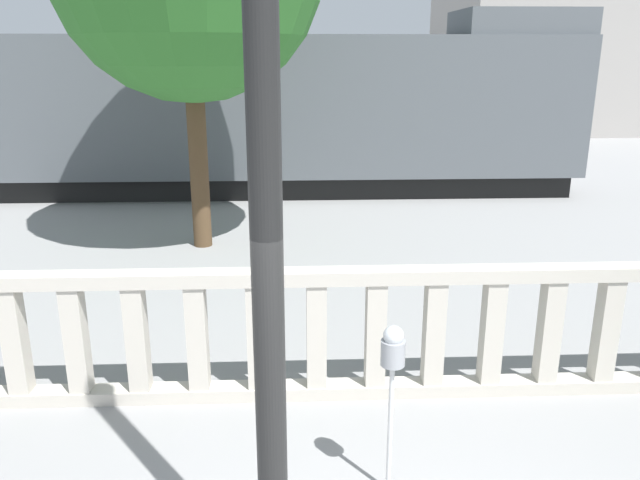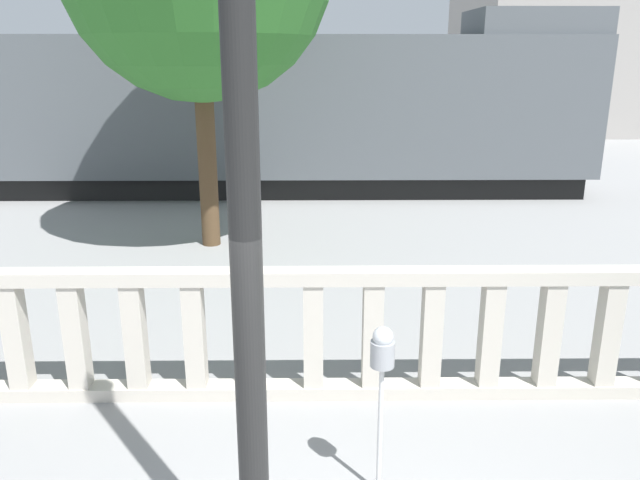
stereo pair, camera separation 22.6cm
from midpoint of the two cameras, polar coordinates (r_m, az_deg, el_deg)
balustrade at (r=6.46m, az=3.12°, el=-8.63°), size 13.39×0.24×1.41m
lamppost at (r=3.42m, az=-5.02°, el=1.81°), size 0.41×0.41×5.48m
parking_meter at (r=4.92m, az=7.05°, el=-10.80°), size 0.19×0.19×1.48m
train_near at (r=16.47m, az=-14.82°, el=11.21°), size 22.24×2.64×4.46m
building_block at (r=33.27m, az=24.61°, el=19.14°), size 12.19×9.16×11.30m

